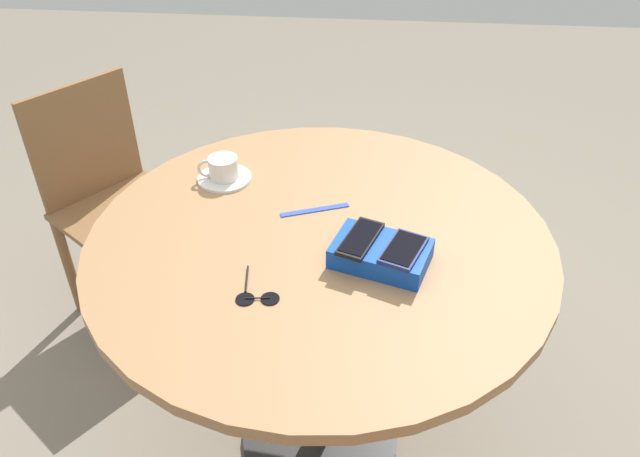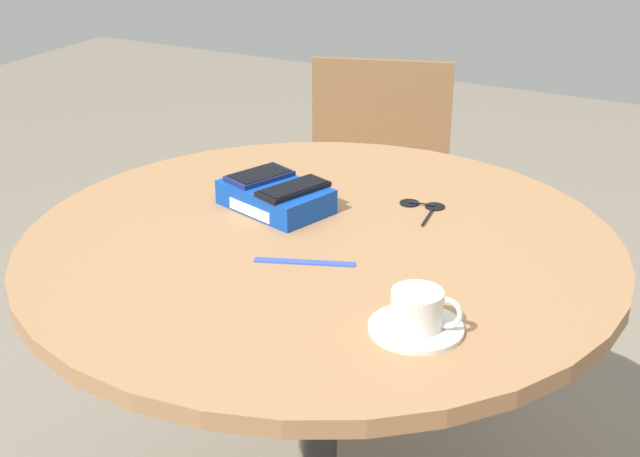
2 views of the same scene
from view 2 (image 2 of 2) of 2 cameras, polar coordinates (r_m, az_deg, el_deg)
name	(u,v)px [view 2 (image 2 of 2)]	position (r m, az deg, el deg)	size (l,w,h in m)	color
round_table	(320,299)	(1.68, 0.00, -4.51)	(1.10, 1.10, 0.79)	#2D2D2D
phone_box	(275,197)	(1.74, -2.87, 2.04)	(0.24, 0.19, 0.05)	#0F42AD
phone_navy	(259,176)	(1.77, -3.89, 3.40)	(0.11, 0.14, 0.01)	navy
phone_black	(293,189)	(1.70, -1.72, 2.56)	(0.11, 0.16, 0.01)	black
saucer	(416,328)	(1.34, 6.15, -6.35)	(0.14, 0.14, 0.01)	silver
coffee_cup	(419,308)	(1.32, 6.33, -5.10)	(0.11, 0.08, 0.06)	silver
lanyard_strap	(304,262)	(1.53, -1.01, -2.16)	(0.17, 0.02, 0.00)	blue
sunglasses	(423,206)	(1.77, 6.59, 1.43)	(0.09, 0.12, 0.01)	black
chair_far_side	(374,208)	(2.60, 3.47, 1.35)	(0.54, 0.54, 0.86)	brown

